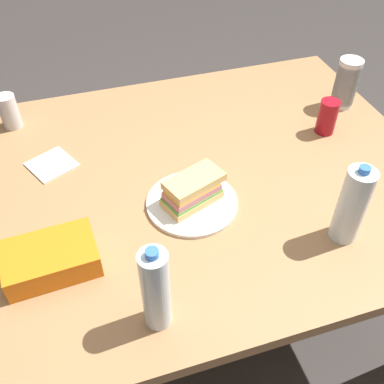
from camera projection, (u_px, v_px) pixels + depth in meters
ground_plane at (207, 301)px, 1.94m from camera, size 8.00×8.00×0.00m
dining_table at (212, 190)px, 1.47m from camera, size 1.40×1.18×0.76m
paper_plate at (192, 203)px, 1.30m from camera, size 0.27×0.27×0.01m
sandwich at (193, 190)px, 1.27m from camera, size 0.20×0.15×0.08m
soda_can_red at (327, 117)px, 1.52m from camera, size 0.07×0.07×0.12m
chip_bag at (51, 258)px, 1.11m from camera, size 0.24×0.16×0.07m
water_bottle_tall at (156, 290)px, 0.95m from camera, size 0.06×0.06×0.25m
plastic_cup_stack at (346, 83)px, 1.62m from camera, size 0.08×0.08×0.18m
water_bottle_spare at (352, 205)px, 1.13m from camera, size 0.07×0.07×0.25m
soda_can_silver at (9, 111)px, 1.54m from camera, size 0.07×0.07×0.12m
paper_napkin at (52, 165)px, 1.42m from camera, size 0.17×0.17×0.01m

